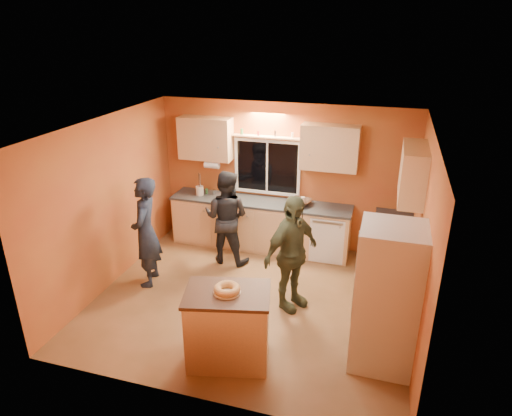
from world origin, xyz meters
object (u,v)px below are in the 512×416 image
(island, at_px, (228,326))
(person_center, at_px, (226,217))
(person_left, at_px, (146,232))
(refrigerator, at_px, (386,298))
(person_right, at_px, (291,254))

(island, bearing_deg, person_center, 97.09)
(island, distance_m, person_left, 2.28)
(refrigerator, distance_m, person_right, 1.54)
(island, height_order, person_right, person_right)
(person_left, relative_size, person_center, 1.08)
(refrigerator, height_order, person_right, refrigerator)
(island, height_order, person_left, person_left)
(island, bearing_deg, refrigerator, 2.76)
(person_left, xyz_separation_m, person_center, (0.94, 1.02, -0.06))
(person_left, bearing_deg, island, 38.64)
(island, xyz_separation_m, person_center, (-0.87, 2.35, 0.32))
(refrigerator, xyz_separation_m, island, (-1.77, -0.51, -0.41))
(refrigerator, relative_size, person_center, 1.11)
(refrigerator, bearing_deg, person_left, 166.94)
(refrigerator, xyz_separation_m, person_left, (-3.58, 0.83, -0.03))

